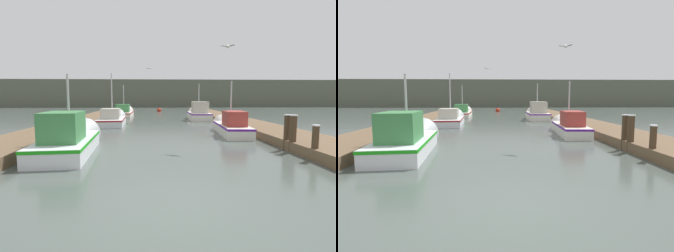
# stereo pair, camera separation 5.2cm
# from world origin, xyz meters

# --- Properties ---
(ground_plane) EXTENTS (200.00, 200.00, 0.00)m
(ground_plane) POSITION_xyz_m (0.00, 0.00, 0.00)
(ground_plane) COLOR #47514C
(dock_left) EXTENTS (2.59, 40.00, 0.38)m
(dock_left) POSITION_xyz_m (-6.02, 16.00, 0.19)
(dock_left) COLOR brown
(dock_left) RESTS_ON ground_plane
(dock_right) EXTENTS (2.59, 40.00, 0.38)m
(dock_right) POSITION_xyz_m (6.02, 16.00, 0.19)
(dock_right) COLOR brown
(dock_right) RESTS_ON ground_plane
(distant_shore_ridge) EXTENTS (120.00, 16.00, 5.63)m
(distant_shore_ridge) POSITION_xyz_m (0.00, 56.84, 2.81)
(distant_shore_ridge) COLOR #565B4C
(distant_shore_ridge) RESTS_ON ground_plane
(fishing_boat_0) EXTENTS (2.14, 5.57, 3.45)m
(fishing_boat_0) POSITION_xyz_m (-3.64, 5.37, 0.48)
(fishing_boat_0) COLOR silver
(fishing_boat_0) RESTS_ON ground_plane
(fishing_boat_1) EXTENTS (1.69, 5.35, 3.32)m
(fishing_boat_1) POSITION_xyz_m (3.90, 9.89, 0.44)
(fishing_boat_1) COLOR silver
(fishing_boat_1) RESTS_ON ground_plane
(fishing_boat_2) EXTENTS (2.09, 5.86, 4.44)m
(fishing_boat_2) POSITION_xyz_m (-3.65, 15.59, 0.38)
(fishing_boat_2) COLOR silver
(fishing_boat_2) RESTS_ON ground_plane
(fishing_boat_3) EXTENTS (1.92, 4.82, 3.82)m
(fishing_boat_3) POSITION_xyz_m (3.63, 19.23, 0.54)
(fishing_boat_3) COLOR silver
(fishing_boat_3) RESTS_ON ground_plane
(fishing_boat_4) EXTENTS (1.89, 5.97, 3.93)m
(fishing_boat_4) POSITION_xyz_m (-3.74, 23.85, 0.38)
(fishing_boat_4) COLOR silver
(fishing_boat_4) RESTS_ON ground_plane
(mooring_piling_0) EXTENTS (0.32, 0.32, 1.22)m
(mooring_piling_0) POSITION_xyz_m (4.68, 28.42, 0.62)
(mooring_piling_0) COLOR #473523
(mooring_piling_0) RESTS_ON ground_plane
(mooring_piling_1) EXTENTS (0.25, 0.25, 1.17)m
(mooring_piling_1) POSITION_xyz_m (4.92, 3.50, 0.59)
(mooring_piling_1) COLOR #473523
(mooring_piling_1) RESTS_ON ground_plane
(mooring_piling_2) EXTENTS (0.25, 0.25, 1.40)m
(mooring_piling_2) POSITION_xyz_m (4.82, 5.22, 0.70)
(mooring_piling_2) COLOR #473523
(mooring_piling_2) RESTS_ON ground_plane
(mooring_piling_3) EXTENTS (0.29, 0.29, 1.41)m
(mooring_piling_3) POSITION_xyz_m (4.85, 4.80, 0.71)
(mooring_piling_3) COLOR #473523
(mooring_piling_3) RESTS_ON ground_plane
(channel_buoy) EXTENTS (0.63, 0.63, 1.13)m
(channel_buoy) POSITION_xyz_m (0.19, 32.86, 0.18)
(channel_buoy) COLOR red
(channel_buoy) RESTS_ON ground_plane
(seagull_lead) EXTENTS (0.54, 0.37, 0.12)m
(seagull_lead) POSITION_xyz_m (2.62, 6.10, 4.15)
(seagull_lead) COLOR white
(seagull_1) EXTENTS (0.54, 0.36, 0.12)m
(seagull_1) POSITION_xyz_m (-0.86, 17.74, 4.47)
(seagull_1) COLOR white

